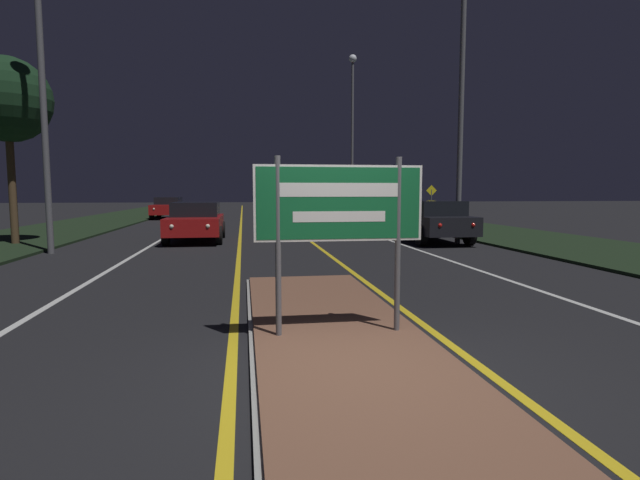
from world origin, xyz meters
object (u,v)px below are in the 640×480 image
Objects in this scene: highway_sign at (339,211)px; streetlight_left_near at (39,21)px; car_approaching_1 at (168,207)px; warning_sign at (431,200)px; car_receding_0 at (431,220)px; streetlight_right_near at (462,54)px; streetlight_right_far at (352,114)px; car_receding_1 at (364,208)px; car_receding_2 at (338,205)px; car_approaching_0 at (196,221)px.

highway_sign is 12.74m from streetlight_left_near.
warning_sign is at bearing -27.75° from car_approaching_1.
streetlight_right_near is at bearing -58.62° from car_receding_0.
streetlight_right_far is 2.45× the size of car_receding_0.
car_approaching_1 is at bearing 152.25° from warning_sign.
streetlight_right_near is 4.51× the size of warning_sign.
car_receding_0 is at bearing -111.31° from warning_sign.
car_receding_1 is at bearing -22.44° from car_approaching_1.
streetlight_right_far is at bearing 106.57° from warning_sign.
streetlight_right_near is (6.13, 10.30, 4.76)m from highway_sign.
streetlight_right_near reaches higher than warning_sign.
warning_sign reaches higher than car_receding_1.
streetlight_left_near is 19.92m from car_approaching_1.
car_receding_0 is 10.07m from warning_sign.
highway_sign is 0.46× the size of car_approaching_1.
car_receding_2 is (6.07, 31.99, -0.80)m from highway_sign.
highway_sign reaches higher than car_approaching_0.
warning_sign is (12.03, 7.92, 0.59)m from car_approaching_0.
car_receding_1 is (6.09, 23.66, -0.80)m from highway_sign.
streetlight_left_near reaches higher than highway_sign.
streetlight_right_far reaches higher than car_receding_0.
car_approaching_1 is (-12.69, -0.67, -6.52)m from streetlight_right_far.
car_approaching_0 is at bearing -129.23° from car_receding_1.
car_receding_0 is 12.39m from car_receding_1.
car_receding_1 is at bearing 75.57° from highway_sign.
streetlight_right_near reaches higher than car_approaching_1.
streetlight_right_near is 2.00× the size of car_receding_1.
streetlight_left_near is 4.76× the size of warning_sign.
car_receding_2 is 1.13× the size of car_approaching_0.
car_approaching_1 is (-12.22, 18.38, -5.58)m from streetlight_right_near.
warning_sign is (3.13, -11.34, 0.56)m from car_receding_2.
streetlight_right_far is 10.86m from warning_sign.
highway_sign is 0.45× the size of car_receding_1.
car_receding_1 is at bearing 87.46° from car_receding_0.
car_receding_1 reaches higher than car_approaching_0.
highway_sign is 0.45× the size of car_receding_2.
car_approaching_0 is (-8.97, 2.43, -5.59)m from streetlight_right_near.
streetlight_left_near is 2.14× the size of car_approaching_1.
streetlight_right_near is 2.24× the size of car_approaching_0.
car_receding_1 is 14.11m from car_approaching_0.
streetlight_right_near is at bearing -91.40° from streetlight_right_far.
warning_sign reaches higher than car_receding_0.
streetlight_right_far is at bearing 60.43° from car_approaching_0.
car_approaching_1 is at bearing -176.97° from streetlight_right_far.
streetlight_right_near is at bearing -56.39° from car_approaching_1.
highway_sign reaches higher than car_receding_0.
car_receding_0 is at bearing 63.86° from highway_sign.
streetlight_left_near reaches higher than car_receding_1.
car_approaching_1 is (-6.09, 28.69, -0.82)m from highway_sign.
car_receding_2 is 1.02× the size of car_approaching_1.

